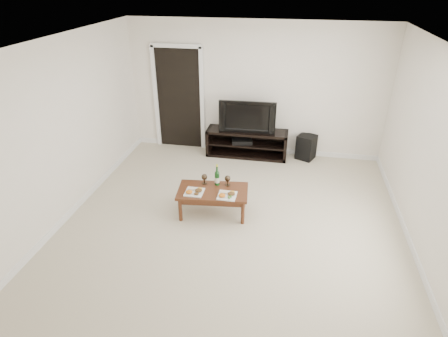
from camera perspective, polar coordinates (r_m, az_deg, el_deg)
floor at (r=5.56m, az=1.02°, el=-9.19°), size 5.50×5.50×0.00m
back_wall at (r=7.47m, az=4.79°, el=11.86°), size 5.00×0.04×2.60m
ceiling at (r=4.50m, az=1.31°, el=18.48°), size 5.00×5.50×0.04m
doorway at (r=7.82m, az=-6.86°, el=10.40°), size 0.90×0.02×2.05m
media_console at (r=7.58m, az=3.50°, el=3.88°), size 1.61×0.45×0.55m
television at (r=7.36m, az=3.63°, el=8.09°), size 1.10×0.18×0.63m
av_receiver at (r=7.56m, az=2.77°, el=4.25°), size 0.45×0.37×0.08m
subwoofer at (r=7.64m, az=12.41°, el=3.22°), size 0.43×0.43×0.49m
coffee_table at (r=5.78m, az=-1.69°, el=-5.10°), size 1.11×0.68×0.42m
plate_left at (r=5.60m, az=-4.56°, el=-3.41°), size 0.27×0.27×0.07m
plate_right at (r=5.50m, az=0.47°, el=-3.94°), size 0.27×0.27×0.07m
wine_bottle at (r=5.72m, az=-1.07°, el=-0.96°), size 0.07×0.07×0.35m
goblet_left at (r=5.79m, az=-3.00°, el=-1.60°), size 0.09×0.09×0.17m
goblet_right at (r=5.74m, az=0.54°, el=-1.85°), size 0.09×0.09×0.17m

